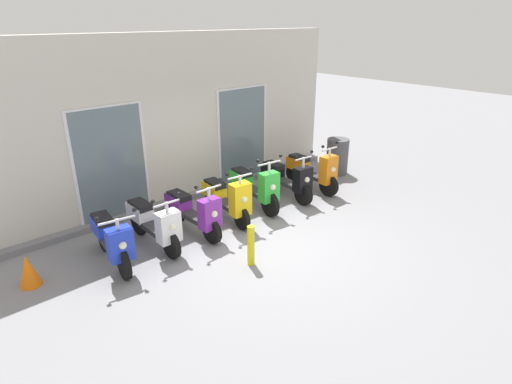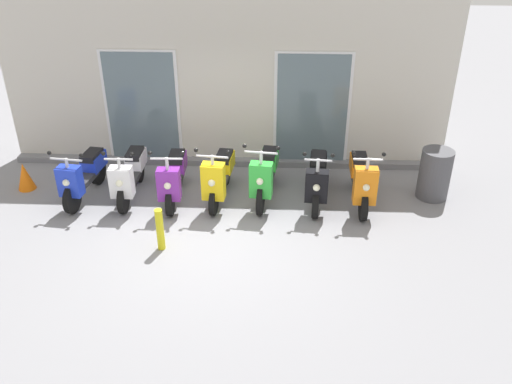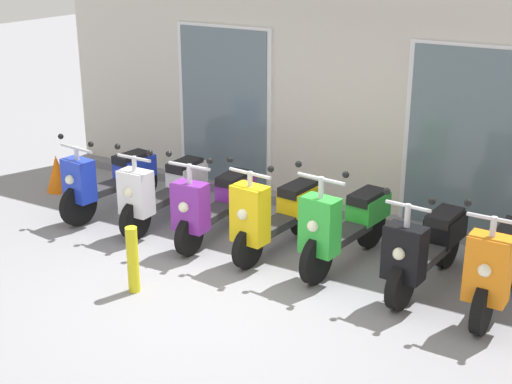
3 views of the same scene
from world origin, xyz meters
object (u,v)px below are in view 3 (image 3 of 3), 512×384
at_px(scooter_white, 164,189).
at_px(traffic_cone, 57,173).
at_px(scooter_purple, 215,202).
at_px(scooter_black, 426,247).
at_px(scooter_blue, 110,179).
at_px(curb_bollard, 133,260).
at_px(scooter_orange, 500,264).
at_px(scooter_yellow, 276,212).
at_px(scooter_green, 345,223).

relative_size(scooter_white, traffic_cone, 3.12).
bearing_deg(scooter_purple, scooter_black, 1.12).
bearing_deg(scooter_purple, scooter_blue, -178.99).
xyz_separation_m(scooter_purple, traffic_cone, (-2.83, 0.23, -0.19)).
relative_size(scooter_blue, curb_bollard, 2.25).
bearing_deg(scooter_orange, traffic_cone, 177.23).
bearing_deg(scooter_yellow, scooter_blue, -179.12).
distance_m(scooter_orange, curb_bollard, 3.58).
bearing_deg(scooter_white, scooter_blue, -174.12).
xyz_separation_m(scooter_yellow, scooter_orange, (2.49, -0.07, 0.00)).
xyz_separation_m(scooter_yellow, scooter_green, (0.81, 0.09, 0.01)).
height_order(scooter_purple, traffic_cone, scooter_purple).
bearing_deg(scooter_blue, curb_bollard, -42.76).
xyz_separation_m(scooter_white, scooter_yellow, (1.61, -0.05, 0.03)).
xyz_separation_m(scooter_orange, curb_bollard, (-3.24, -1.50, -0.13)).
bearing_deg(curb_bollard, traffic_cone, 148.01).
xyz_separation_m(scooter_orange, traffic_cone, (-6.12, 0.30, -0.22)).
bearing_deg(scooter_yellow, scooter_orange, -1.65).
relative_size(scooter_blue, scooter_black, 0.96).
relative_size(scooter_black, curb_bollard, 2.34).
distance_m(scooter_purple, curb_bollard, 1.57).
bearing_deg(scooter_orange, scooter_white, 178.36).
bearing_deg(scooter_purple, traffic_cone, 175.27).
distance_m(scooter_black, curb_bollard, 2.97).
bearing_deg(scooter_purple, scooter_yellow, 0.63).
bearing_deg(curb_bollard, scooter_green, 46.76).
height_order(scooter_blue, traffic_cone, scooter_blue).
bearing_deg(scooter_green, scooter_purple, -176.52).
xyz_separation_m(scooter_blue, scooter_black, (4.15, 0.08, -0.02)).
height_order(scooter_white, scooter_green, scooter_green).
xyz_separation_m(scooter_black, scooter_orange, (0.76, -0.11, 0.04)).
bearing_deg(scooter_black, scooter_orange, -8.44).
bearing_deg(scooter_green, scooter_blue, -177.75).
relative_size(scooter_purple, traffic_cone, 3.06).
height_order(scooter_white, scooter_orange, scooter_orange).
height_order(scooter_white, traffic_cone, scooter_white).
xyz_separation_m(scooter_blue, traffic_cone, (-1.22, 0.26, -0.20)).
bearing_deg(scooter_orange, scooter_blue, 179.60).
height_order(scooter_green, curb_bollard, scooter_green).
bearing_deg(traffic_cone, scooter_black, -1.97).
relative_size(scooter_blue, scooter_yellow, 1.01).
xyz_separation_m(scooter_blue, scooter_purple, (1.61, 0.03, -0.02)).
relative_size(scooter_blue, scooter_orange, 1.00).
bearing_deg(scooter_black, curb_bollard, -146.97).
bearing_deg(scooter_orange, scooter_green, 174.50).
distance_m(scooter_orange, traffic_cone, 6.14).
bearing_deg(scooter_purple, curb_bollard, -87.96).
bearing_deg(scooter_yellow, scooter_green, 6.32).
relative_size(scooter_white, scooter_yellow, 1.04).
bearing_deg(scooter_white, scooter_purple, -3.93).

